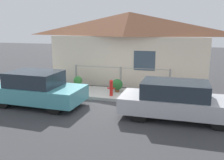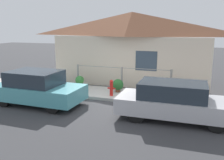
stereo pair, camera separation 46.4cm
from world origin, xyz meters
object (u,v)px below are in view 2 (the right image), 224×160
object	(u,v)px
potted_plant_near_hydrant	(118,85)
potted_plant_by_fence	(80,81)
car_right	(175,101)
fire_hydrant	(111,87)
car_left	(38,88)

from	to	relation	value
potted_plant_near_hydrant	potted_plant_by_fence	xyz separation A→B (m)	(-2.25, 0.50, -0.06)
car_right	fire_hydrant	size ratio (longest dim) A/B	5.61
car_left	car_right	distance (m)	5.61
potted_plant_by_fence	fire_hydrant	bearing A→B (deg)	-29.97
fire_hydrant	potted_plant_by_fence	size ratio (longest dim) A/B	1.37
car_left	potted_plant_by_fence	xyz separation A→B (m)	(0.51, 2.98, -0.28)
car_left	car_right	size ratio (longest dim) A/B	0.92
car_left	potted_plant_near_hydrant	world-z (taller)	car_left
car_left	potted_plant_near_hydrant	size ratio (longest dim) A/B	6.15
potted_plant_near_hydrant	potted_plant_by_fence	size ratio (longest dim) A/B	1.15
fire_hydrant	potted_plant_by_fence	world-z (taller)	fire_hydrant
fire_hydrant	potted_plant_near_hydrant	world-z (taller)	fire_hydrant
potted_plant_near_hydrant	fire_hydrant	bearing A→B (deg)	-96.46
car_left	fire_hydrant	distance (m)	3.19
car_right	fire_hydrant	world-z (taller)	car_right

